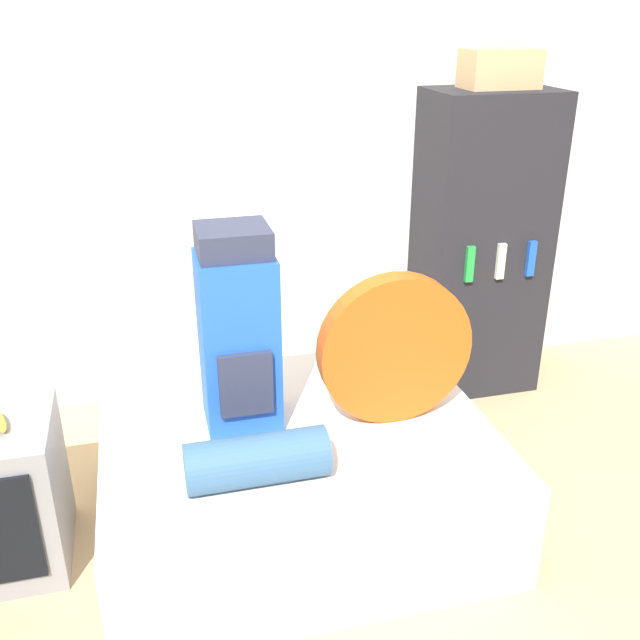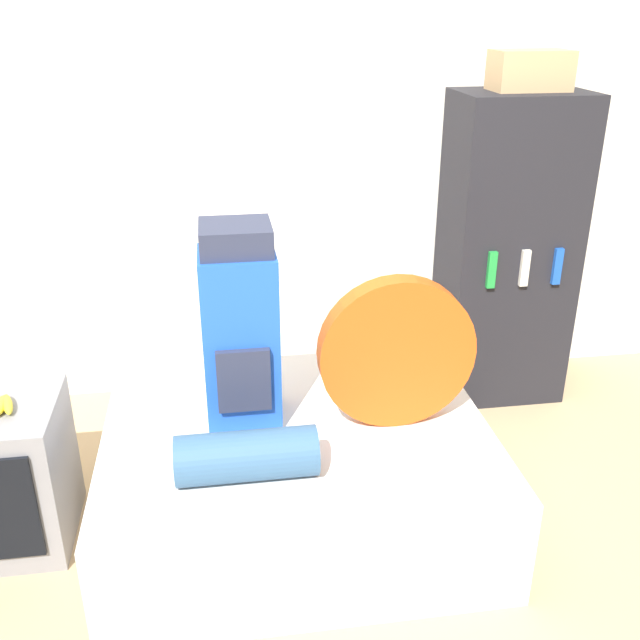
# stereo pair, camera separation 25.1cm
# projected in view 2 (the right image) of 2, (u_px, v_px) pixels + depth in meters

# --- Properties ---
(ground_plane) EXTENTS (16.00, 16.00, 0.00)m
(ground_plane) POSITION_uv_depth(u_px,v_px,m) (317.00, 640.00, 2.40)
(ground_plane) COLOR tan
(wall_back) EXTENTS (8.00, 0.05, 2.60)m
(wall_back) POSITION_uv_depth(u_px,v_px,m) (262.00, 148.00, 3.54)
(wall_back) COLOR silver
(wall_back) RESTS_ON ground_plane
(bed) EXTENTS (1.50, 1.22, 0.44)m
(bed) POSITION_uv_depth(u_px,v_px,m) (297.00, 471.00, 2.89)
(bed) COLOR silver
(bed) RESTS_ON ground_plane
(backpack) EXTENTS (0.28, 0.30, 0.80)m
(backpack) POSITION_uv_depth(u_px,v_px,m) (240.00, 329.00, 2.71)
(backpack) COLOR blue
(backpack) RESTS_ON bed
(tent_bag) EXTENTS (0.61, 0.09, 0.61)m
(tent_bag) POSITION_uv_depth(u_px,v_px,m) (396.00, 352.00, 2.72)
(tent_bag) COLOR #D14C14
(tent_bag) RESTS_ON bed
(sleeping_roll) EXTENTS (0.49, 0.18, 0.18)m
(sleeping_roll) POSITION_uv_depth(u_px,v_px,m) (247.00, 456.00, 2.47)
(sleeping_roll) COLOR #33567A
(sleeping_roll) RESTS_ON bed
(banana_bunch) EXTENTS (0.12, 0.15, 0.03)m
(banana_bunch) POSITION_uv_depth(u_px,v_px,m) (2.00, 405.00, 2.61)
(banana_bunch) COLOR yellow
(banana_bunch) RESTS_ON television
(bookshelf) EXTENTS (0.63, 0.46, 1.58)m
(bookshelf) POSITION_uv_depth(u_px,v_px,m) (507.00, 252.00, 3.65)
(bookshelf) COLOR black
(bookshelf) RESTS_ON ground_plane
(cardboard_box) EXTENTS (0.35, 0.21, 0.18)m
(cardboard_box) POSITION_uv_depth(u_px,v_px,m) (530.00, 70.00, 3.30)
(cardboard_box) COLOR tan
(cardboard_box) RESTS_ON bookshelf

